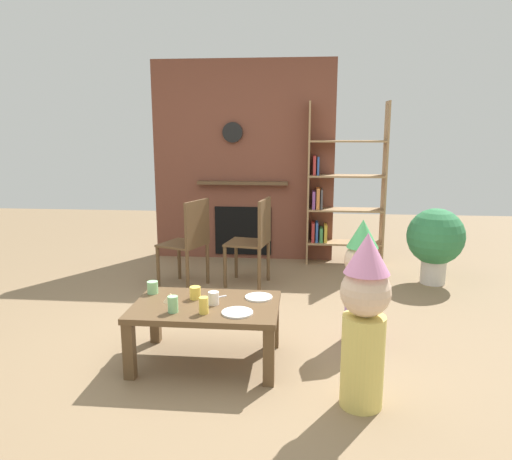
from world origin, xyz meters
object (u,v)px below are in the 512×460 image
(paper_cup_near_right, at_px, (173,304))
(paper_plate_front, at_px, (237,312))
(coffee_table, at_px, (206,313))
(birthday_cake_slice, at_px, (170,297))
(bookshelf, at_px, (339,193))
(dining_chair_middle, at_px, (256,237))
(potted_plant_tall, at_px, (435,239))
(paper_cup_center, at_px, (214,298))
(paper_cup_far_left, at_px, (204,305))
(child_with_cone_hat, at_px, (364,317))
(paper_cup_near_left, at_px, (153,287))
(paper_plate_rear, at_px, (259,297))
(paper_cup_far_right, at_px, (195,293))
(child_in_pink, at_px, (361,278))
(dining_chair_left, at_px, (190,238))

(paper_cup_near_right, bearing_deg, paper_plate_front, 2.44)
(coffee_table, bearing_deg, paper_cup_near_right, -136.47)
(birthday_cake_slice, bearing_deg, bookshelf, 63.72)
(dining_chair_middle, xyz_separation_m, potted_plant_tall, (1.84, 0.23, -0.04))
(coffee_table, relative_size, paper_cup_center, 11.18)
(paper_cup_far_left, bearing_deg, paper_cup_near_right, 179.44)
(child_with_cone_hat, bearing_deg, dining_chair_middle, -44.58)
(child_with_cone_hat, bearing_deg, paper_cup_near_right, 11.05)
(coffee_table, xyz_separation_m, dining_chair_middle, (0.17, 1.74, 0.16))
(bookshelf, height_order, paper_cup_near_left, bookshelf)
(paper_cup_far_left, distance_m, paper_plate_front, 0.22)
(coffee_table, height_order, birthday_cake_slice, birthday_cake_slice)
(paper_cup_center, height_order, paper_plate_front, paper_cup_center)
(paper_cup_far_left, height_order, paper_plate_rear, paper_cup_far_left)
(paper_cup_far_left, relative_size, paper_cup_far_right, 1.26)
(paper_cup_far_right, xyz_separation_m, paper_plate_rear, (0.44, 0.06, -0.04))
(paper_cup_near_left, xyz_separation_m, paper_cup_far_right, (0.33, -0.09, -0.00))
(paper_cup_near_left, distance_m, paper_plate_rear, 0.77)
(bookshelf, height_order, child_in_pink, bookshelf)
(child_with_cone_hat, relative_size, child_in_pink, 1.10)
(paper_plate_rear, relative_size, dining_chair_middle, 0.21)
(bookshelf, xyz_separation_m, paper_cup_center, (-1.02, -2.70, -0.38))
(bookshelf, height_order, paper_cup_near_right, bookshelf)
(coffee_table, distance_m, paper_plate_rear, 0.39)
(bookshelf, distance_m, paper_plate_rear, 2.68)
(dining_chair_middle, bearing_deg, child_in_pink, 135.81)
(child_in_pink, distance_m, dining_chair_left, 1.95)
(paper_plate_front, bearing_deg, paper_cup_near_left, 153.05)
(paper_cup_near_left, bearing_deg, child_in_pink, 10.12)
(paper_cup_near_left, relative_size, child_in_pink, 0.09)
(bookshelf, xyz_separation_m, coffee_table, (-1.07, -2.70, -0.49))
(child_in_pink, relative_size, dining_chair_left, 1.04)
(paper_cup_center, distance_m, potted_plant_tall, 2.78)
(paper_cup_near_left, bearing_deg, potted_plant_tall, 36.25)
(paper_cup_center, distance_m, child_with_cone_hat, 1.05)
(bookshelf, relative_size, paper_cup_near_right, 17.67)
(dining_chair_middle, distance_m, potted_plant_tall, 1.86)
(bookshelf, bearing_deg, dining_chair_left, -144.83)
(coffee_table, relative_size, potted_plant_tall, 1.24)
(paper_cup_center, bearing_deg, paper_cup_near_left, 158.81)
(paper_cup_center, height_order, paper_cup_far_right, paper_cup_center)
(paper_plate_front, distance_m, paper_plate_rear, 0.33)
(potted_plant_tall, bearing_deg, paper_cup_far_left, -132.91)
(coffee_table, relative_size, birthday_cake_slice, 9.87)
(bookshelf, relative_size, paper_cup_far_left, 17.54)
(paper_cup_far_left, relative_size, child_with_cone_hat, 0.11)
(paper_plate_rear, distance_m, dining_chair_middle, 1.60)
(paper_cup_near_left, bearing_deg, paper_cup_near_right, -55.42)
(paper_cup_near_left, bearing_deg, coffee_table, -23.04)
(dining_chair_middle, bearing_deg, birthday_cake_slice, 86.76)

